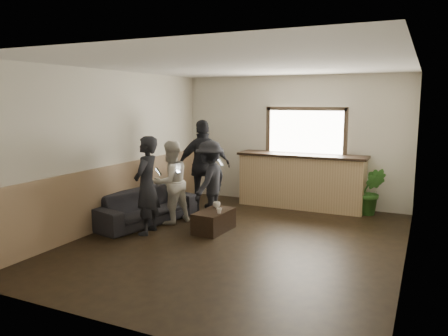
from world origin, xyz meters
The scene contains 12 objects.
ground centered at (0.00, 0.00, 0.00)m, with size 5.00×6.00×0.01m, color black.
room_shell centered at (-0.74, 0.00, 1.47)m, with size 5.01×6.01×2.80m.
bar_counter centered at (0.30, 2.70, 0.64)m, with size 2.70×0.68×2.13m.
sofa centered at (-2.03, 0.29, 0.30)m, with size 2.07×0.81×0.60m, color black.
coffee_table centered at (-0.61, 0.34, 0.18)m, with size 0.45×0.81×0.36m, color black.
cup_a centered at (-0.67, 0.58, 0.41)m, with size 0.13×0.13×0.10m, color silver.
cup_b centered at (-0.45, 0.22, 0.41)m, with size 0.10×0.10×0.09m, color silver.
potted_plant centered at (1.73, 2.65, 0.48)m, with size 0.53×0.42×0.95m, color #2D6623.
person_a centered at (-1.58, -0.26, 0.84)m, with size 0.52×0.68×1.68m.
person_b centered at (-1.57, 0.48, 0.77)m, with size 0.82×0.91×1.54m.
person_c centered at (-0.97, 0.90, 0.77)m, with size 0.60×1.01×1.53m.
person_d centered at (-1.41, 1.49, 0.94)m, with size 1.14×1.07×1.88m.
Camera 1 is at (2.69, -6.27, 2.26)m, focal length 35.00 mm.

